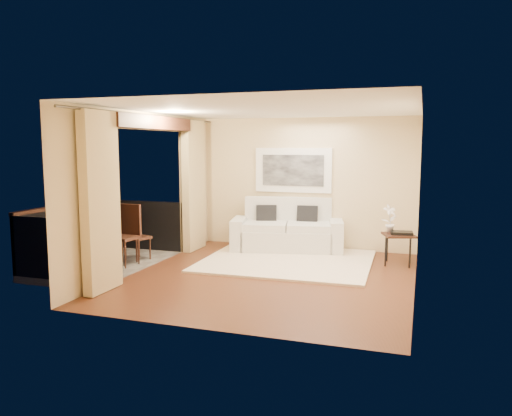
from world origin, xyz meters
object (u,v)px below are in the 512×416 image
at_px(balcony_chair_far, 133,233).
at_px(ice_bucket, 100,209).
at_px(sofa, 287,232).
at_px(orchid, 390,219).
at_px(balcony_chair_near, 127,229).
at_px(side_table, 399,237).
at_px(bistro_table, 101,219).

height_order(balcony_chair_far, ice_bucket, ice_bucket).
bearing_deg(ice_bucket, sofa, 23.01).
distance_m(balcony_chair_far, ice_bucket, 1.09).
xyz_separation_m(orchid, balcony_chair_far, (-4.52, -1.35, -0.29)).
height_order(sofa, ice_bucket, sofa).
height_order(orchid, balcony_chair_near, balcony_chair_near).
relative_size(sofa, ice_bucket, 11.81).
xyz_separation_m(balcony_chair_near, ice_bucket, (-0.99, 0.60, 0.26)).
bearing_deg(balcony_chair_far, side_table, -146.47).
bearing_deg(bistro_table, balcony_chair_near, -27.68).
relative_size(sofa, balcony_chair_far, 2.59).
relative_size(side_table, orchid, 1.27).
bearing_deg(bistro_table, orchid, 12.05).
height_order(balcony_chair_near, ice_bucket, balcony_chair_near).
distance_m(side_table, balcony_chair_far, 4.84).
xyz_separation_m(bistro_table, ice_bucket, (-0.12, 0.14, 0.18)).
distance_m(sofa, balcony_chair_near, 3.20).
distance_m(sofa, ice_bucket, 3.76).
height_order(orchid, ice_bucket, orchid).
bearing_deg(side_table, bistro_table, -169.43).
bearing_deg(side_table, ice_bucket, -171.08).
bearing_deg(bistro_table, ice_bucket, 130.47).
bearing_deg(ice_bucket, orchid, 10.33).
height_order(bistro_table, ice_bucket, ice_bucket).
relative_size(sofa, bistro_table, 2.99).
xyz_separation_m(orchid, balcony_chair_near, (-4.49, -1.60, -0.19)).
bearing_deg(balcony_chair_near, orchid, 25.55).
bearing_deg(balcony_chair_near, side_table, 23.64).
xyz_separation_m(sofa, orchid, (2.05, -0.46, 0.44)).
height_order(sofa, bistro_table, sofa).
relative_size(side_table, balcony_chair_far, 0.72).
bearing_deg(balcony_chair_far, bistro_table, 5.00).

